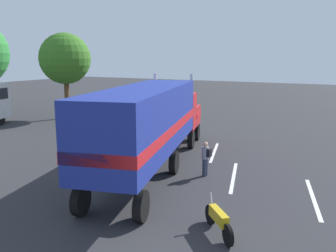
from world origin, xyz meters
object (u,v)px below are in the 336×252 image
person_bystander (206,157)px  motorcycle (218,220)px  tree_left (65,59)px  semi_truck (152,120)px

person_bystander → motorcycle: 5.62m
person_bystander → tree_left: (9.04, 17.27, 4.41)m
tree_left → motorcycle: bearing=-125.3°
person_bystander → motorcycle: (-5.00, -2.53, -0.41)m
person_bystander → motorcycle: size_ratio=1.01×
motorcycle → tree_left: size_ratio=0.21×
motorcycle → person_bystander: bearing=26.9°
semi_truck → person_bystander: semi_truck is taller
semi_truck → motorcycle: 7.08m
person_bystander → semi_truck: bearing=101.9°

